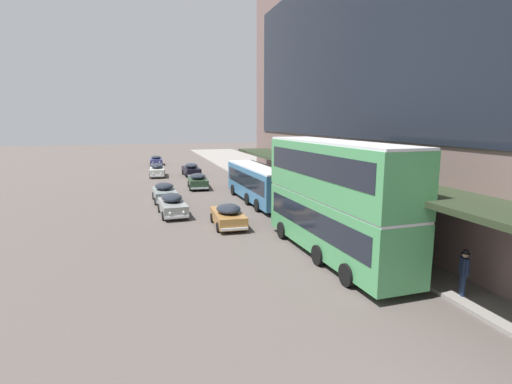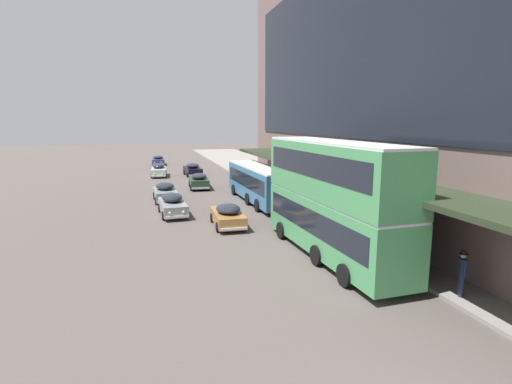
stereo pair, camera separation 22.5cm
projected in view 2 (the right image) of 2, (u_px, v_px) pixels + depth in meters
The scene contains 10 objects.
transit_bus_kerbside_front at pixel (258, 182), 34.27m from camera, with size 2.92×11.50×3.11m.
transit_bus_kerbside_rear at pixel (332, 196), 20.06m from camera, with size 2.99×11.50×5.97m.
sedan_second_mid at pixel (158, 160), 63.47m from camera, with size 2.04×4.41×1.49m.
sedan_oncoming_front at pixel (173, 205), 29.71m from camera, with size 2.05×4.67×1.62m.
sedan_lead_mid at pixel (165, 192), 34.84m from camera, with size 2.06×4.36×1.62m.
sedan_far_back at pixel (199, 181), 41.38m from camera, with size 2.15×4.47×1.60m.
sedan_trailing_mid at pixel (228, 215), 26.51m from camera, with size 2.02×4.46×1.52m.
sedan_lead_near at pixel (193, 169), 51.04m from camera, with size 2.09×4.91×1.64m.
sedan_trailing_near at pixel (159, 170), 50.41m from camera, with size 2.06×4.87×1.62m.
pedestrian_at_kerb at pixel (462, 271), 15.51m from camera, with size 0.38×0.58×1.86m.
Camera 2 is at (-5.06, -5.86, 6.95)m, focal length 28.00 mm.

